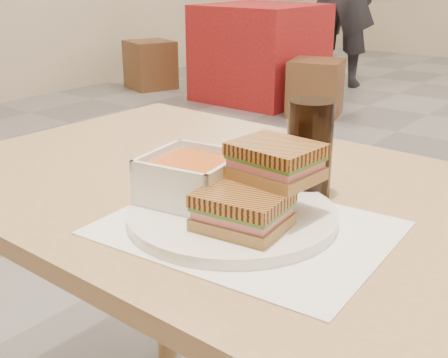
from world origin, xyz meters
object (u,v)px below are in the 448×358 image
Objects in this scene: bg_table_0 at (260,53)px; bg_chair_0l at (150,65)px; cola_glass at (309,149)px; bg_chair_0r at (315,88)px; plate at (232,215)px; panini_lower at (242,210)px; main_table at (265,259)px; soup_bowl at (192,180)px.

bg_chair_0l is (-1.08, -0.24, -0.18)m from bg_table_0.
bg_chair_0l is (-3.49, 3.13, -0.61)m from cola_glass.
bg_table_0 is 0.73m from bg_chair_0r.
panini_lower is (0.05, -0.04, 0.03)m from plate.
main_table is at bearing 112.77° from panini_lower.
plate is 0.08m from soup_bowl.
plate is 4.80m from bg_chair_0l.
bg_chair_0l is at bearing -179.49° from bg_chair_0r.
bg_table_0 is at bearing 124.68° from main_table.
panini_lower reaches higher than bg_chair_0l.
main_table is 0.20m from cola_glass.
soup_bowl is 1.18× the size of panini_lower.
bg_table_0 is (-2.41, 3.37, -0.43)m from cola_glass.
cola_glass is 0.31× the size of bg_chair_0l.
cola_glass is at bearing -61.08° from bg_chair_0r.
cola_glass is 4.72m from bg_chair_0l.
panini_lower is at bearing -43.45° from bg_chair_0l.
bg_chair_0r is at bearing 117.92° from main_table.
main_table is 3.63m from bg_chair_0r.
bg_chair_0l is at bearing -167.27° from bg_table_0.
bg_chair_0r is at bearing -18.75° from bg_table_0.
cola_glass is at bearing -54.44° from bg_table_0.
bg_chair_0r is at bearing 116.33° from soup_bowl.
soup_bowl is at bearing -63.67° from bg_chair_0r.
main_table is at bearing -141.12° from cola_glass.
panini_lower is at bearing -67.23° from main_table.
plate is 0.60× the size of bg_chair_0l.
bg_table_0 is 1.92× the size of bg_chair_0r.
soup_bowl is 0.12m from panini_lower.
cola_glass is 4.16m from bg_table_0.
main_table is at bearing -62.08° from bg_chair_0r.
main_table is 4.15m from bg_table_0.
bg_table_0 is (-2.38, 3.52, -0.36)m from plate.
soup_bowl is 0.95× the size of cola_glass.
main_table reaches higher than bg_chair_0l.
soup_bowl is 4.23m from bg_table_0.
main_table is 1.35× the size of bg_table_0.
main_table is 8.44× the size of soup_bowl.
bg_chair_0r is at bearing 117.35° from plate.
soup_bowl is at bearing -56.83° from bg_table_0.
bg_table_0 is at bearing 161.25° from bg_chair_0r.
cola_glass is at bearing 38.88° from main_table.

